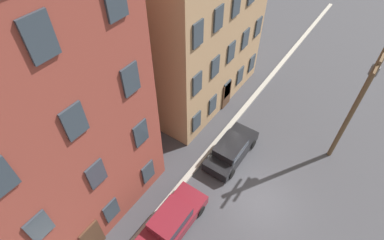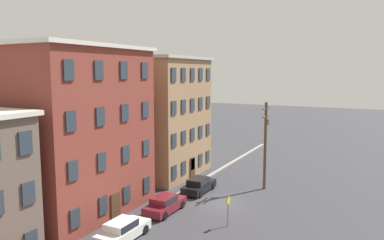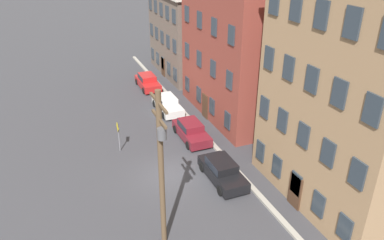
{
  "view_description": "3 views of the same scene",
  "coord_description": "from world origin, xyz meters",
  "px_view_note": "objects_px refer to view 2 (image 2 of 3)",
  "views": [
    {
      "loc": [
        -9.56,
        -1.73,
        16.29
      ],
      "look_at": [
        0.35,
        5.21,
        3.57
      ],
      "focal_mm": 28.0,
      "sensor_mm": 36.0,
      "label": 1
    },
    {
      "loc": [
        -30.06,
        -12.59,
        11.76
      ],
      "look_at": [
        0.88,
        3.38,
        7.25
      ],
      "focal_mm": 35.0,
      "sensor_mm": 36.0,
      "label": 2
    },
    {
      "loc": [
        20.53,
        -6.59,
        14.84
      ],
      "look_at": [
        -1.51,
        2.3,
        3.1
      ],
      "focal_mm": 35.0,
      "sensor_mm": 36.0,
      "label": 3
    }
  ],
  "objects_px": {
    "car_black": "(199,185)",
    "utility_pole": "(265,141)",
    "car_white": "(123,229)",
    "caution_sign": "(228,205)",
    "car_maroon": "(165,204)"
  },
  "relations": [
    {
      "from": "car_black",
      "to": "utility_pole",
      "type": "height_order",
      "value": "utility_pole"
    },
    {
      "from": "car_white",
      "to": "utility_pole",
      "type": "xyz_separation_m",
      "value": [
        15.92,
        -5.52,
        4.19
      ]
    },
    {
      "from": "car_white",
      "to": "car_maroon",
      "type": "bearing_deg",
      "value": 0.87
    },
    {
      "from": "caution_sign",
      "to": "car_black",
      "type": "bearing_deg",
      "value": 41.73
    },
    {
      "from": "car_white",
      "to": "car_black",
      "type": "xyz_separation_m",
      "value": [
        11.87,
        -0.11,
        0.0
      ]
    },
    {
      "from": "car_white",
      "to": "utility_pole",
      "type": "distance_m",
      "value": 17.37
    },
    {
      "from": "car_black",
      "to": "caution_sign",
      "type": "xyz_separation_m",
      "value": [
        -6.29,
        -5.61,
        0.9
      ]
    },
    {
      "from": "car_white",
      "to": "car_black",
      "type": "height_order",
      "value": "same"
    },
    {
      "from": "car_black",
      "to": "utility_pole",
      "type": "xyz_separation_m",
      "value": [
        4.06,
        -5.41,
        4.19
      ]
    },
    {
      "from": "car_black",
      "to": "car_maroon",
      "type": "bearing_deg",
      "value": 178.1
    },
    {
      "from": "car_maroon",
      "to": "car_black",
      "type": "bearing_deg",
      "value": -1.9
    },
    {
      "from": "caution_sign",
      "to": "utility_pole",
      "type": "distance_m",
      "value": 10.86
    },
    {
      "from": "caution_sign",
      "to": "utility_pole",
      "type": "height_order",
      "value": "utility_pole"
    },
    {
      "from": "car_black",
      "to": "utility_pole",
      "type": "relative_size",
      "value": 0.5
    },
    {
      "from": "car_white",
      "to": "caution_sign",
      "type": "relative_size",
      "value": 1.77
    }
  ]
}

